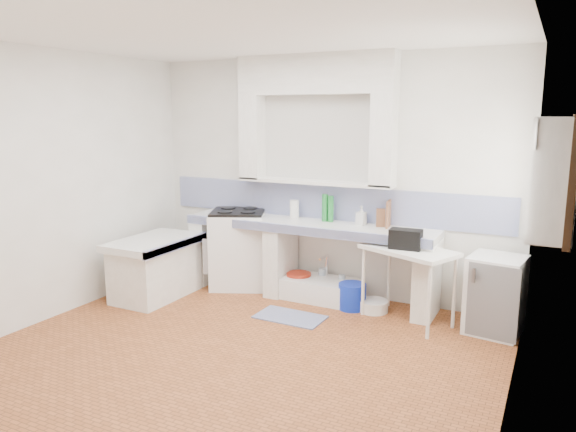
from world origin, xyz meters
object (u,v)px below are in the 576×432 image
at_px(stove, 239,250).
at_px(sink, 320,290).
at_px(side_table, 407,285).
at_px(fridge, 495,295).

xyz_separation_m(stove, sink, (1.12, -0.01, -0.36)).
height_order(sink, side_table, side_table).
height_order(stove, side_table, stove).
distance_m(sink, side_table, 1.13).
bearing_deg(side_table, fridge, 30.12).
xyz_separation_m(stove, side_table, (2.20, -0.23, -0.07)).
bearing_deg(sink, side_table, -10.83).
height_order(sink, fridge, fridge).
relative_size(stove, side_table, 0.99).
height_order(stove, sink, stove).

